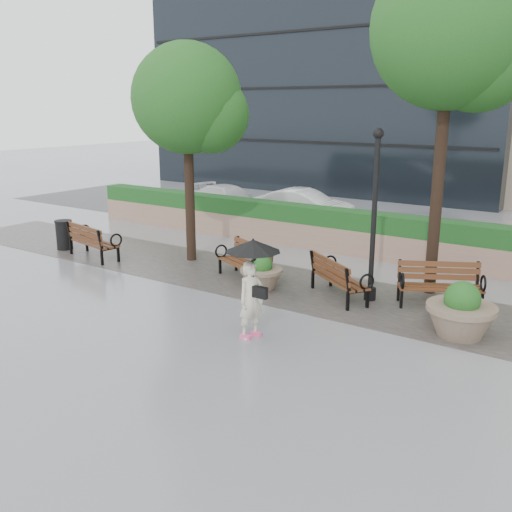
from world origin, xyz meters
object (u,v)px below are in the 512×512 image
Objects in this scene: trash_bin at (64,236)px; lamppost at (373,227)px; car_right at (304,206)px; bench_0 at (94,248)px; bench_1 at (245,269)px; planter_right at (461,315)px; planter_left at (261,275)px; bench_3 at (439,294)px; car_left at (229,200)px; pedestrian at (252,279)px; bench_2 at (339,286)px.

trash_bin is 0.22× the size of lamppost.
car_right reaches higher than trash_bin.
bench_0 is at bearing -172.54° from lamppost.
planter_right reaches higher than bench_1.
planter_left is 1.19× the size of trash_bin.
bench_3 is 10.11m from car_right.
bench_3 is 11.72m from trash_bin.
planter_right reaches higher than bench_0.
car_left is 2.06× the size of pedestrian.
bench_2 is 3.18m from planter_right.
trash_bin is at bearing -152.09° from bench_1.
trash_bin is 0.23× the size of car_right.
bench_3 is at bearing -136.03° from car_right.
trash_bin is (-7.51, -0.19, 0.10)m from planter_left.
planter_right is at bearing 16.63° from bench_1.
bench_2 is (7.81, 0.82, -0.02)m from bench_0.
lamppost is (0.69, 0.29, 1.47)m from bench_2.
car_left is at bearing 85.98° from trash_bin.
pedestrian reaches higher than bench_0.
bench_3 is at bearing -125.50° from bench_2.
pedestrian is at bearing -128.14° from car_left.
car_left reaches higher than bench_0.
car_left is (-9.58, 7.17, -1.17)m from lamppost.
bench_2 is 1.40× the size of planter_right.
bench_1 is 1.83× the size of planter_left.
lamppost is at bearing -161.89° from bench_0.
car_left is at bearing -5.46° from bench_2.
car_left reaches higher than planter_left.
bench_1 is at bearing 156.24° from planter_left.
planter_right is 2.93m from lamppost.
bench_1 is at bearing -161.18° from bench_0.
car_right is at bearing -20.67° from bench_2.
car_right is at bearing 129.21° from lamppost.
bench_0 is 1.07× the size of bench_2.
planter_left is at bearing 168.29° from bench_3.
pedestrian reaches higher than bench_1.
bench_0 is at bearing 161.06° from bench_3.
planter_left is 5.03m from planter_right.
bench_1 is at bearing -165.09° from car_right.
car_left reaches higher than bench_2.
lamppost reaches higher than bench_2.
planter_left is at bearing 46.81° from bench_2.
trash_bin is (-11.63, -1.40, 0.15)m from bench_3.
lamppost reaches higher than car_right.
planter_right is at bearing -159.74° from bench_2.
planter_right is (10.89, 0.04, 0.14)m from bench_0.
bench_1 is 5.83m from planter_right.
planter_right is at bearing -88.34° from bench_3.
bench_1 is at bearing 162.08° from bench_3.
car_left is (-1.08, 8.29, 0.29)m from bench_0.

